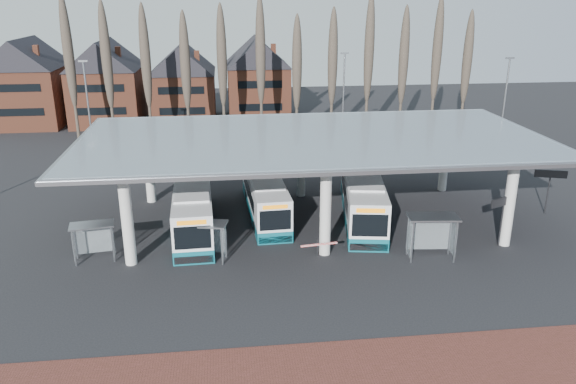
{
  "coord_description": "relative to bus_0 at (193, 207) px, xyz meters",
  "views": [
    {
      "loc": [
        -6.03,
        -29.33,
        15.61
      ],
      "look_at": [
        -1.82,
        7.0,
        2.66
      ],
      "focal_mm": 35.0,
      "sensor_mm": 36.0,
      "label": 1
    }
  ],
  "objects": [
    {
      "name": "poplar_row",
      "position": [
        8.41,
        25.19,
        7.23
      ],
      "size": [
        45.1,
        1.1,
        14.5
      ],
      "color": "#473D33",
      "rests_on": "ground"
    },
    {
      "name": "shelter_0",
      "position": [
        -5.88,
        -4.46,
        0.22
      ],
      "size": [
        2.77,
        1.68,
        2.42
      ],
      "rotation": [
        0.0,
        0.0,
        0.15
      ],
      "color": "gray",
      "rests_on": "ground"
    },
    {
      "name": "bus_1",
      "position": [
        5.18,
        2.06,
        -0.09
      ],
      "size": [
        2.89,
        11.18,
        3.08
      ],
      "rotation": [
        0.0,
        0.0,
        0.05
      ],
      "color": "white",
      "rests_on": "ground"
    },
    {
      "name": "bus_2",
      "position": [
        12.24,
        0.57,
        0.04
      ],
      "size": [
        4.52,
        12.33,
        3.35
      ],
      "rotation": [
        0.0,
        0.0,
        -0.16
      ],
      "color": "white",
      "rests_on": "ground"
    },
    {
      "name": "station_canopy",
      "position": [
        8.41,
        0.19,
        4.14
      ],
      "size": [
        32.0,
        16.0,
        6.34
      ],
      "color": "silver",
      "rests_on": "ground"
    },
    {
      "name": "info_sign_1",
      "position": [
        26.12,
        -0.34,
        1.31
      ],
      "size": [
        2.22,
        0.78,
        3.4
      ],
      "rotation": [
        0.0,
        0.0,
        -0.29
      ],
      "color": "black",
      "rests_on": "ground"
    },
    {
      "name": "bus_0",
      "position": [
        0.0,
        0.0,
        0.0
      ],
      "size": [
        2.97,
        11.86,
        3.27
      ],
      "rotation": [
        0.0,
        0.0,
        0.04
      ],
      "color": "white",
      "rests_on": "ground"
    },
    {
      "name": "shelter_1",
      "position": [
        0.98,
        -5.22,
        0.28
      ],
      "size": [
        2.92,
        1.9,
        2.5
      ],
      "rotation": [
        0.0,
        0.0,
        -0.22
      ],
      "color": "gray",
      "rests_on": "ground"
    },
    {
      "name": "townhouse_row",
      "position": [
        -7.34,
        36.19,
        4.4
      ],
      "size": [
        36.8,
        10.3,
        12.25
      ],
      "color": "brown",
      "rests_on": "ground"
    },
    {
      "name": "info_sign_0",
      "position": [
        19.95,
        -5.45,
        1.32
      ],
      "size": [
        2.15,
        1.03,
        3.41
      ],
      "rotation": [
        0.0,
        0.0,
        0.41
      ],
      "color": "black",
      "rests_on": "ground"
    },
    {
      "name": "lamp_post_c",
      "position": [
        28.41,
        12.19,
        3.79
      ],
      "size": [
        0.8,
        0.16,
        10.17
      ],
      "color": "slate",
      "rests_on": "ground"
    },
    {
      "name": "barrier",
      "position": [
        7.91,
        -5.92,
        -0.64
      ],
      "size": [
        2.33,
        0.77,
        1.17
      ],
      "rotation": [
        0.0,
        0.0,
        0.13
      ],
      "color": "black",
      "rests_on": "ground"
    },
    {
      "name": "lamp_post_a",
      "position": [
        -9.59,
        14.19,
        3.79
      ],
      "size": [
        0.8,
        0.16,
        10.17
      ],
      "color": "slate",
      "rests_on": "ground"
    },
    {
      "name": "shelter_2",
      "position": [
        14.83,
        -6.57,
        0.53
      ],
      "size": [
        3.2,
        1.83,
        2.84
      ],
      "rotation": [
        0.0,
        0.0,
        -0.1
      ],
      "color": "gray",
      "rests_on": "ground"
    },
    {
      "name": "ground",
      "position": [
        8.41,
        -7.81,
        -1.54
      ],
      "size": [
        140.0,
        140.0,
        0.0
      ],
      "primitive_type": "plane",
      "color": "black",
      "rests_on": "ground"
    },
    {
      "name": "lamp_post_b",
      "position": [
        14.41,
        18.19,
        3.79
      ],
      "size": [
        0.8,
        0.16,
        10.17
      ],
      "color": "slate",
      "rests_on": "ground"
    }
  ]
}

